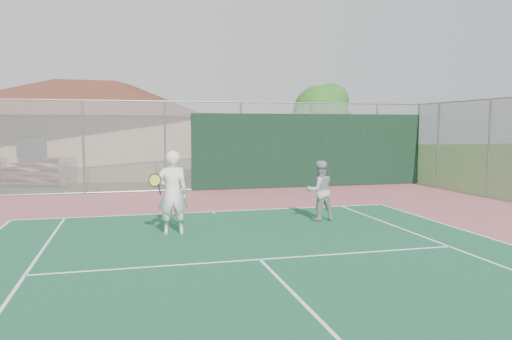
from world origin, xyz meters
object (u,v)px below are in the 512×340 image
(tree, at_px, (322,115))
(player_grey_back, at_px, (320,191))
(player_white_front, at_px, (172,193))
(clubhouse, at_px, (97,119))
(bleachers, at_px, (34,171))

(tree, xyz_separation_m, player_grey_back, (-4.83, -11.95, -2.32))
(player_white_front, bearing_deg, clubhouse, -80.75)
(clubhouse, distance_m, player_grey_back, 16.57)
(clubhouse, bearing_deg, bleachers, -112.55)
(tree, height_order, player_grey_back, tree)
(clubhouse, height_order, player_grey_back, clubhouse)
(player_white_front, bearing_deg, tree, -124.48)
(bleachers, bearing_deg, player_grey_back, -26.25)
(clubhouse, distance_m, tree, 11.77)
(tree, bearing_deg, player_grey_back, -111.99)
(bleachers, xyz_separation_m, player_grey_back, (8.92, -10.66, 0.16))
(bleachers, distance_m, tree, 14.03)
(clubhouse, relative_size, tree, 2.97)
(player_white_front, height_order, player_grey_back, player_white_front)
(clubhouse, relative_size, player_grey_back, 8.80)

